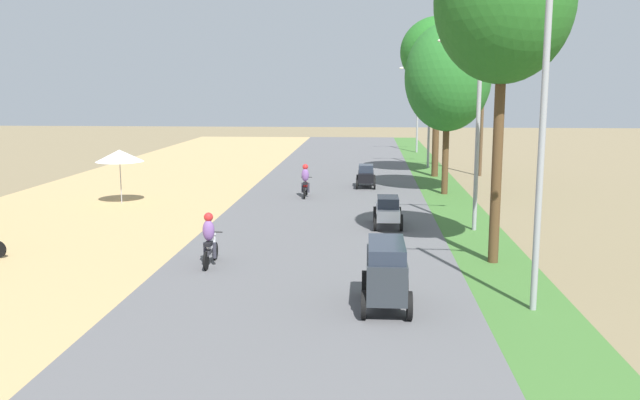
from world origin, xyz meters
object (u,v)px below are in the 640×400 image
Objects in this scene: car_van_charcoal at (386,271)px; motorbike_ahead_second at (210,241)px; streetlamp_near at (543,118)px; utility_pole_near at (483,97)px; car_hatchback_black at (366,175)px; median_tree_second at (448,77)px; streetlamp_mid at (478,119)px; streetlamp_far at (430,103)px; motorbike_ahead_third at (306,182)px; streetlamp_farthest at (418,102)px; median_tree_third at (438,53)px; vendor_umbrella at (120,156)px; car_sedan_white at (388,210)px; median_tree_nearest at (504,2)px.

car_van_charcoal is 6.39m from motorbike_ahead_second.
utility_pole_near is at bearing 83.69° from streetlamp_near.
median_tree_second is at bearing -25.40° from car_hatchback_black.
median_tree_second reaches higher than car_van_charcoal.
motorbike_ahead_second is at bearing -146.25° from streetlamp_mid.
streetlamp_far reaches higher than motorbike_ahead_third.
streetlamp_farthest is 14.92m from utility_pole_near.
median_tree_third reaches higher than motorbike_ahead_third.
streetlamp_far reaches higher than car_hatchback_black.
car_sedan_white is (12.31, -4.61, -1.57)m from vendor_umbrella.
streetlamp_far is 0.81× the size of utility_pole_near.
car_sedan_white is 1.13× the size of car_hatchback_black.
median_tree_second is 7.11m from median_tree_third.
vendor_umbrella is at bearing 147.72° from median_tree_nearest.
car_hatchback_black is (11.42, 5.87, -1.56)m from vendor_umbrella.
streetlamp_far is 4.18× the size of motorbike_ahead_third.
motorbike_ahead_third is at bearing -129.77° from car_hatchback_black.
streetlamp_far reaches higher than car_van_charcoal.
vendor_umbrella is 0.35× the size of streetlamp_farthest.
streetlamp_near reaches higher than streetlamp_farthest.
median_tree_second is at bearing 59.54° from motorbike_ahead_second.
streetlamp_mid is (15.60, -4.92, 1.99)m from vendor_umbrella.
streetlamp_near is 3.60× the size of car_sedan_white.
streetlamp_far is (0.00, 29.81, -0.33)m from streetlamp_near.
vendor_umbrella is 21.32m from streetlamp_near.
median_tree_third is 25.37m from streetlamp_near.
streetlamp_farthest is 31.32m from car_sedan_white.
streetlamp_near is at bearing -71.28° from car_sedan_white.
motorbike_ahead_second is at bearing -131.80° from car_sedan_white.
motorbike_ahead_third is (-7.13, -24.03, -3.36)m from streetlamp_farthest.
median_tree_second is 11.62m from streetlamp_far.
streetlamp_near is at bearing -90.00° from streetlamp_mid.
motorbike_ahead_third is (-7.13, 16.64, -3.88)m from streetlamp_near.
motorbike_ahead_second is at bearing 145.06° from car_van_charcoal.
streetlamp_near is 1.14× the size of streetlamp_farthest.
streetlamp_far is at bearing 89.65° from median_tree_nearest.
median_tree_nearest is 4.29× the size of car_van_charcoal.
motorbike_ahead_second is 1.00× the size of motorbike_ahead_third.
streetlamp_mid is 10.75m from car_van_charcoal.
utility_pole_near is at bearing 80.18° from streetlamp_mid.
streetlamp_farthest is 41.12m from car_van_charcoal.
median_tree_nearest is 1.08× the size of median_tree_third.
vendor_umbrella is 18.85m from car_van_charcoal.
motorbike_ahead_third is (-3.52, 16.80, -0.17)m from car_van_charcoal.
vendor_umbrella is at bearing 129.58° from car_van_charcoal.
median_tree_third reaches higher than streetlamp_near.
streetlamp_farthest is 21.18m from car_hatchback_black.
car_van_charcoal is (-3.46, -18.45, -4.91)m from median_tree_second.
median_tree_nearest reaches higher than median_tree_second.
streetlamp_farthest is 3.97× the size of motorbike_ahead_third.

